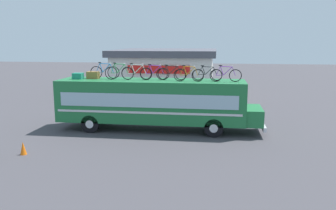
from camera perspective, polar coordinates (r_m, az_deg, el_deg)
name	(u,v)px	position (r m, az deg, el deg)	size (l,w,h in m)	color
ground_plane	(151,130)	(20.66, -2.71, -4.01)	(120.00, 120.00, 0.00)	#423F44
bus	(154,101)	(20.27, -2.25, 0.62)	(11.74, 2.60, 2.92)	#1E6B38
luggage_bag_1	(78,76)	(21.36, -14.41, 4.59)	(0.56, 0.50, 0.35)	#1E7F66
luggage_bag_2	(93,75)	(21.32, -12.07, 4.78)	(0.70, 0.48, 0.42)	olive
rooftop_bicycle_1	(105,72)	(21.16, -10.24, 5.33)	(1.79, 0.44, 0.97)	black
rooftop_bicycle_2	(119,73)	(20.53, -7.93, 5.25)	(1.73, 0.44, 0.98)	black
rooftop_bicycle_3	(137,73)	(20.26, -5.11, 5.21)	(1.80, 0.44, 0.95)	black
rooftop_bicycle_4	(155,73)	(20.31, -2.20, 5.20)	(1.71, 0.44, 0.90)	black
rooftop_bicycle_5	(171,74)	(20.12, 0.56, 5.14)	(1.76, 0.44, 0.88)	black
rooftop_bicycle_6	(189,75)	(19.44, 3.38, 4.95)	(1.67, 0.44, 0.90)	black
rooftop_bicycle_7	(207,74)	(19.99, 6.40, 5.01)	(1.69, 0.44, 0.86)	black
rooftop_bicycle_8	(226,75)	(19.53, 9.34, 4.87)	(1.74, 0.44, 0.91)	black
roadside_building	(166,70)	(36.16, -0.28, 5.72)	(10.08, 10.34, 4.23)	silver
traffic_cone	(23,148)	(17.49, -22.48, -6.50)	(0.29, 0.29, 0.60)	orange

